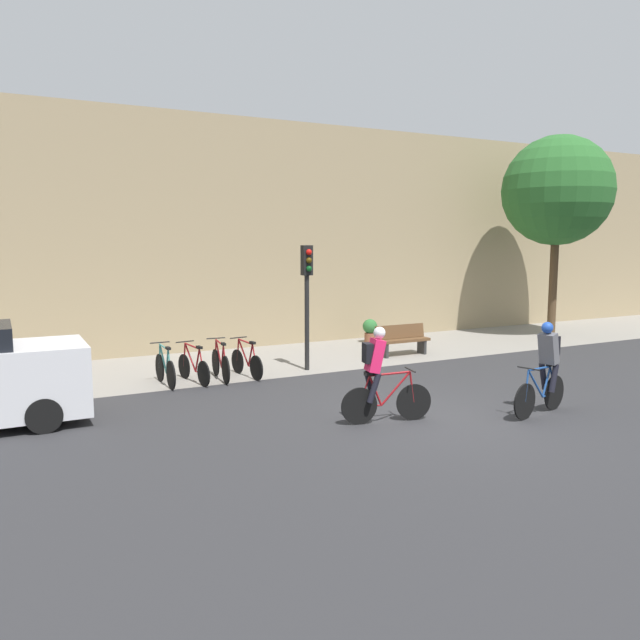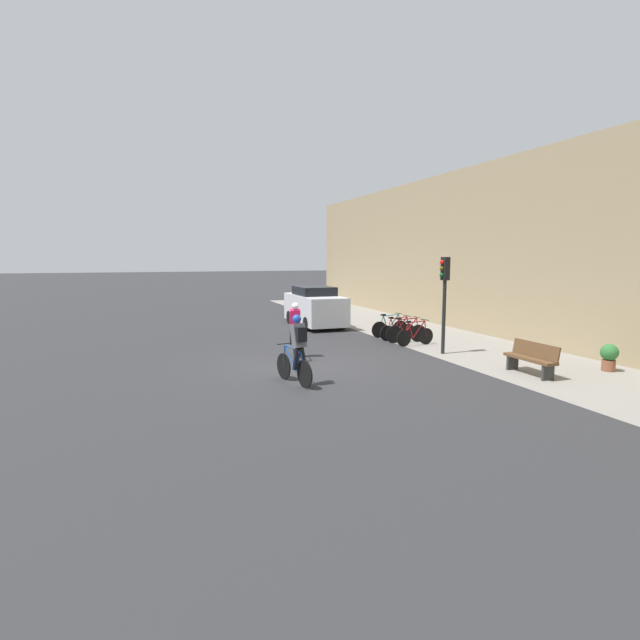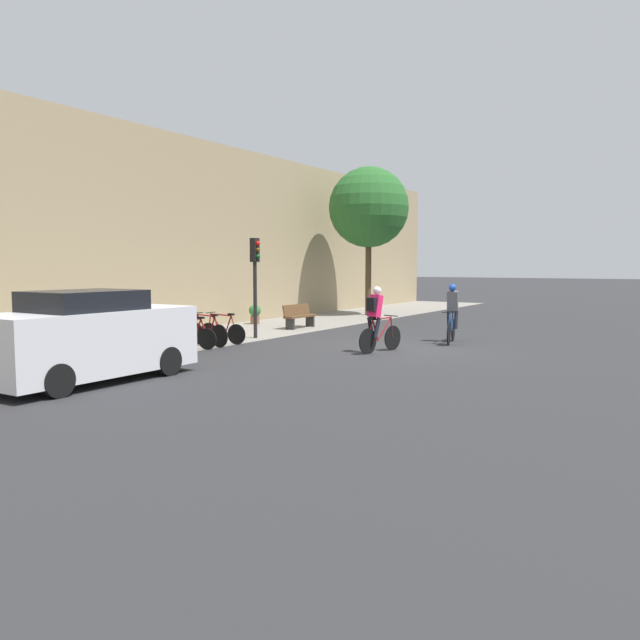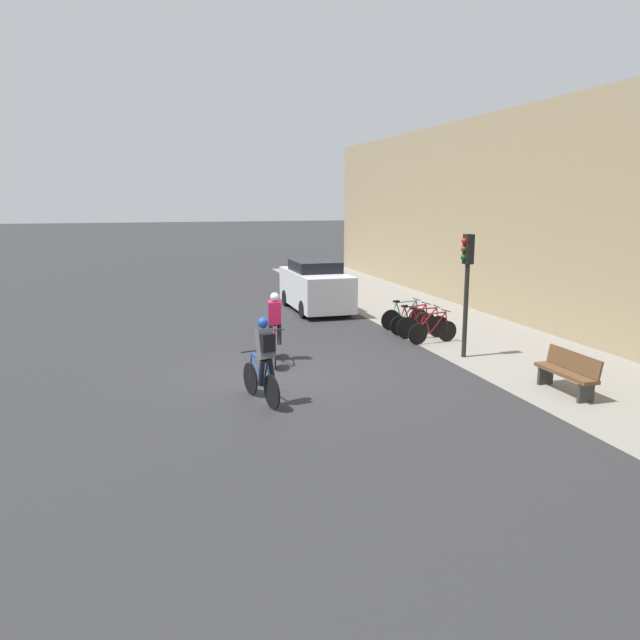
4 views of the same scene
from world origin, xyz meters
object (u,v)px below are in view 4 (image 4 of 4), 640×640
parked_bike_3 (433,330)px  bench (568,372)px  parked_car (316,287)px  parked_bike_0 (405,317)px  traffic_light_pole (467,272)px  cyclist_pink (275,325)px  parked_bike_2 (423,325)px  cyclist_grey (264,359)px  parked_bike_1 (413,322)px

parked_bike_3 → bench: bearing=7.4°
bench → parked_car: 11.43m
parked_car → parked_bike_0: bearing=23.6°
parked_bike_3 → traffic_light_pole: traffic_light_pole is taller
cyclist_pink → parked_bike_3: size_ratio=1.11×
traffic_light_pole → parked_bike_2: bearing=-178.6°
cyclist_grey → parked_bike_3: cyclist_grey is taller
parked_bike_0 → parked_car: (-4.08, -1.79, 0.50)m
parked_bike_0 → parked_bike_2: size_ratio=0.97×
parked_bike_0 → traffic_light_pole: bearing=0.9°
cyclist_grey → bench: 6.48m
cyclist_grey → parked_bike_0: cyclist_grey is taller
parked_bike_1 → parked_bike_3: 1.33m
traffic_light_pole → bench: (3.39, 0.60, -1.77)m
bench → parked_bike_1: bearing=-174.1°
cyclist_pink → parked_bike_0: (-2.74, 4.79, -0.55)m
parked_bike_0 → bench: 7.10m
parked_bike_0 → parked_bike_3: (2.00, -0.00, -0.02)m
cyclist_pink → parked_bike_3: bearing=98.8°
cyclist_grey → parked_bike_3: size_ratio=1.12×
cyclist_grey → parked_car: (-10.05, 3.92, -0.05)m
parked_bike_0 → parked_bike_1: bearing=-0.2°
cyclist_grey → parked_bike_1: 7.81m
parked_bike_3 → traffic_light_pole: bearing=2.0°
cyclist_pink → parked_bike_2: cyclist_pink is taller
bench → traffic_light_pole: bearing=-170.0°
parked_bike_1 → traffic_light_pole: bearing=1.1°
cyclist_grey → bench: (1.10, 6.36, -0.48)m
cyclist_pink → bench: size_ratio=1.07×
cyclist_pink → cyclist_grey: cyclist_grey is taller
cyclist_pink → cyclist_grey: size_ratio=1.00×
parked_car → cyclist_grey: bearing=-21.3°
cyclist_pink → parked_car: (-6.82, 3.00, -0.05)m
cyclist_grey → traffic_light_pole: 6.34m
parked_bike_2 → traffic_light_pole: traffic_light_pole is taller
parked_bike_3 → cyclist_pink: bearing=-81.2°
parked_bike_1 → parked_car: 5.10m
parked_bike_0 → bench: size_ratio=0.97×
parked_car → parked_bike_1: bearing=20.6°
cyclist_grey → parked_bike_2: size_ratio=1.08×
cyclist_grey → parked_bike_3: 6.98m
parked_bike_3 → cyclist_grey: bearing=-55.2°
parked_bike_2 → bench: bearing=6.5°
parked_bike_0 → parked_bike_3: bearing=-0.0°
cyclist_pink → parked_bike_1: bearing=113.4°
bench → parked_car: size_ratio=0.39×
cyclist_grey → parked_bike_2: 7.38m
parked_bike_1 → bench: 6.44m
parked_bike_2 → parked_car: (-5.41, -1.79, 0.50)m
cyclist_pink → parked_bike_1: 5.24m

